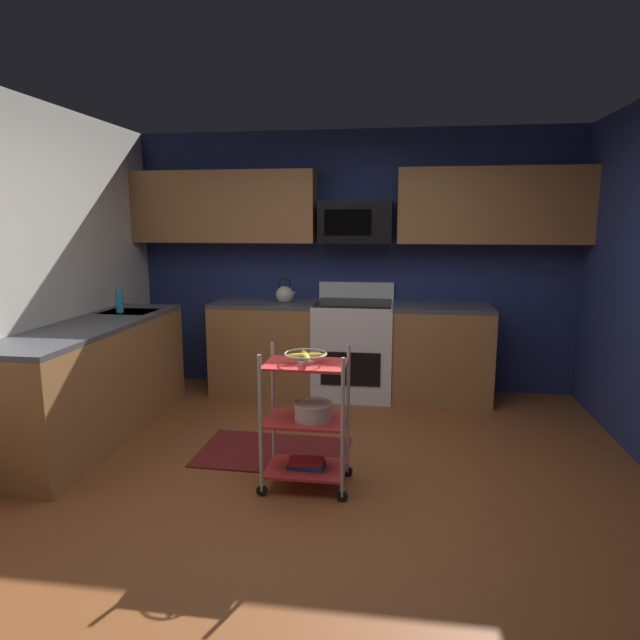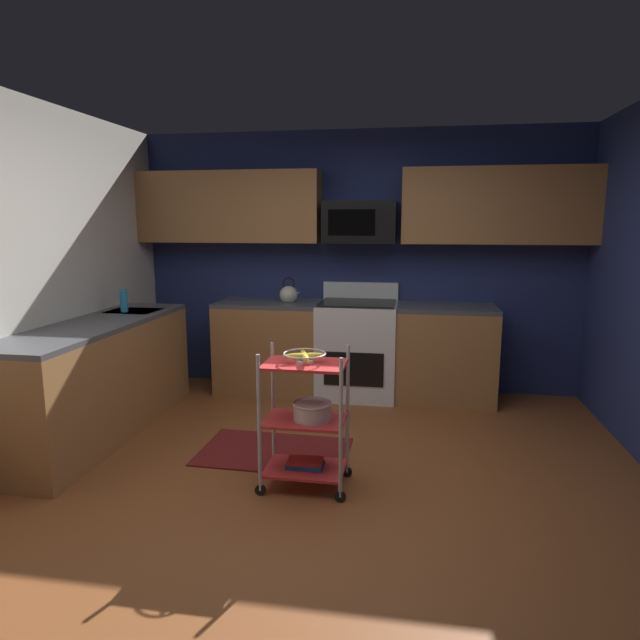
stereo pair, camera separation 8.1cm
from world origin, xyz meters
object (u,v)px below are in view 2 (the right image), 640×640
object	(u,v)px
kettle	(289,294)
dish_soap_bottle	(124,301)
oven_range	(357,348)
mixing_bowl_large	(312,410)
microwave	(360,222)
rolling_cart	(305,420)
fruit_bowl	(305,356)
book_stack	(305,463)

from	to	relation	value
kettle	dish_soap_bottle	bearing A→B (deg)	-147.42
oven_range	kettle	world-z (taller)	kettle
mixing_bowl_large	kettle	xyz separation A→B (m)	(-0.60, 1.97, 0.48)
microwave	kettle	size ratio (longest dim) A/B	2.65
rolling_cart	dish_soap_bottle	world-z (taller)	dish_soap_bottle
fruit_bowl	oven_range	bearing A→B (deg)	86.06
rolling_cart	kettle	xyz separation A→B (m)	(-0.55, 1.97, 0.55)
oven_range	microwave	xyz separation A→B (m)	(-0.00, 0.10, 1.22)
dish_soap_bottle	fruit_bowl	bearing A→B (deg)	-31.71
oven_range	rolling_cart	distance (m)	1.98
oven_range	book_stack	bearing A→B (deg)	-93.94
fruit_bowl	book_stack	distance (m)	0.72
oven_range	mixing_bowl_large	distance (m)	1.98
mixing_bowl_large	dish_soap_bottle	xyz separation A→B (m)	(-1.90, 1.14, 0.50)
fruit_bowl	mixing_bowl_large	bearing A→B (deg)	0.00
oven_range	dish_soap_bottle	distance (m)	2.22
mixing_bowl_large	book_stack	world-z (taller)	mixing_bowl_large
fruit_bowl	kettle	distance (m)	2.05
mixing_bowl_large	dish_soap_bottle	world-z (taller)	dish_soap_bottle
oven_range	kettle	bearing A→B (deg)	-179.68
fruit_bowl	book_stack	xyz separation A→B (m)	(-0.00, 0.00, -0.72)
fruit_bowl	dish_soap_bottle	xyz separation A→B (m)	(-1.85, 1.14, 0.14)
oven_range	rolling_cart	world-z (taller)	oven_range
mixing_bowl_large	dish_soap_bottle	distance (m)	2.27
oven_range	dish_soap_bottle	size ratio (longest dim) A/B	5.50
fruit_bowl	mixing_bowl_large	distance (m)	0.36
oven_range	microwave	bearing A→B (deg)	90.26
microwave	rolling_cart	world-z (taller)	microwave
mixing_bowl_large	book_stack	bearing A→B (deg)	180.00
rolling_cart	book_stack	world-z (taller)	rolling_cart
oven_range	kettle	distance (m)	0.86
microwave	fruit_bowl	world-z (taller)	microwave
book_stack	kettle	distance (m)	2.21
book_stack	dish_soap_bottle	world-z (taller)	dish_soap_bottle
oven_range	mixing_bowl_large	size ratio (longest dim) A/B	4.37
fruit_bowl	dish_soap_bottle	size ratio (longest dim) A/B	1.36
oven_range	mixing_bowl_large	xyz separation A→B (m)	(-0.09, -1.98, 0.04)
microwave	rolling_cart	bearing A→B (deg)	-93.73
book_stack	microwave	bearing A→B (deg)	86.27
rolling_cart	mixing_bowl_large	distance (m)	0.08
rolling_cart	dish_soap_bottle	xyz separation A→B (m)	(-1.85, 1.14, 0.57)
microwave	dish_soap_bottle	world-z (taller)	microwave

